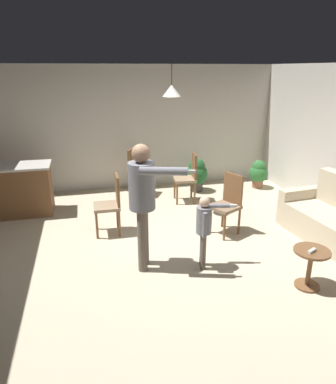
# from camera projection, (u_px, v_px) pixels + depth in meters

# --- Properties ---
(ground) EXTENTS (7.68, 7.68, 0.00)m
(ground) POSITION_uv_depth(u_px,v_px,m) (172.00, 249.00, 5.30)
(ground) COLOR beige
(wall_back) EXTENTS (6.40, 0.10, 2.70)m
(wall_back) POSITION_uv_depth(u_px,v_px,m) (137.00, 128.00, 7.78)
(wall_back) COLOR beige
(wall_back) RESTS_ON ground
(kitchen_counter) EXTENTS (1.26, 0.66, 0.95)m
(kitchen_counter) POSITION_uv_depth(u_px,v_px,m) (18.00, 190.00, 6.44)
(kitchen_counter) COLOR brown
(kitchen_counter) RESTS_ON ground
(side_table_by_couch) EXTENTS (0.44, 0.44, 0.52)m
(side_table_by_couch) POSITION_uv_depth(u_px,v_px,m) (310.00, 264.00, 4.29)
(side_table_by_couch) COLOR brown
(side_table_by_couch) RESTS_ON ground
(person_adult) EXTENTS (0.77, 0.65, 1.73)m
(person_adult) POSITION_uv_depth(u_px,v_px,m) (143.00, 194.00, 4.49)
(person_adult) COLOR #60564C
(person_adult) RESTS_ON ground
(person_child) EXTENTS (0.57, 0.29, 1.04)m
(person_child) POSITION_uv_depth(u_px,v_px,m) (205.00, 224.00, 4.62)
(person_child) COLOR #60564C
(person_child) RESTS_ON ground
(dining_chair_by_counter) EXTENTS (0.47, 0.47, 1.00)m
(dining_chair_by_counter) POSITION_uv_depth(u_px,v_px,m) (188.00, 176.00, 7.07)
(dining_chair_by_counter) COLOR brown
(dining_chair_by_counter) RESTS_ON ground
(dining_chair_near_wall) EXTENTS (0.42, 0.42, 1.00)m
(dining_chair_near_wall) POSITION_uv_depth(u_px,v_px,m) (111.00, 202.00, 5.68)
(dining_chair_near_wall) COLOR brown
(dining_chair_near_wall) RESTS_ON ground
(dining_chair_centre_back) EXTENTS (0.57, 0.57, 1.00)m
(dining_chair_centre_back) POSITION_uv_depth(u_px,v_px,m) (137.00, 170.00, 7.47)
(dining_chair_centre_back) COLOR brown
(dining_chair_centre_back) RESTS_ON ground
(dining_chair_spare) EXTENTS (0.56, 0.56, 1.00)m
(dining_chair_spare) POSITION_uv_depth(u_px,v_px,m) (228.00, 202.00, 5.69)
(dining_chair_spare) COLOR brown
(dining_chair_spare) RESTS_ON ground
(potted_plant_corner) EXTENTS (0.42, 0.42, 0.65)m
(potted_plant_corner) POSITION_uv_depth(u_px,v_px,m) (258.00, 173.00, 7.95)
(potted_plant_corner) COLOR brown
(potted_plant_corner) RESTS_ON ground
(potted_plant_by_wall) EXTENTS (0.48, 0.48, 0.74)m
(potted_plant_by_wall) POSITION_uv_depth(u_px,v_px,m) (197.00, 173.00, 7.71)
(potted_plant_by_wall) COLOR #4C4742
(potted_plant_by_wall) RESTS_ON ground
(spare_remote_on_table) EXTENTS (0.13, 0.09, 0.04)m
(spare_remote_on_table) POSITION_uv_depth(u_px,v_px,m) (312.00, 251.00, 4.17)
(spare_remote_on_table) COLOR white
(spare_remote_on_table) RESTS_ON side_table_by_couch
(ceiling_light_pendant) EXTENTS (0.32, 0.32, 0.55)m
(ceiling_light_pendant) POSITION_uv_depth(u_px,v_px,m) (172.00, 91.00, 5.91)
(ceiling_light_pendant) COLOR silver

